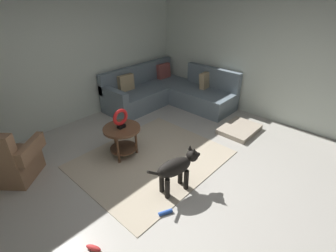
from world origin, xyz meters
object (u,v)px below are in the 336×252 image
(side_table, at_px, (122,134))
(torus_sculpture, at_px, (121,118))
(dog_toy_bone, at_px, (93,248))
(dog, at_px, (177,168))
(dog_toy_rope, at_px, (165,212))
(dog_bed_mat, at_px, (239,129))
(sectional_couch, at_px, (168,93))
(armchair, at_px, (9,161))

(side_table, bearing_deg, torus_sculpture, -86.42)
(side_table, height_order, dog_toy_bone, side_table)
(dog, bearing_deg, torus_sculpture, -166.35)
(dog_toy_bone, bearing_deg, dog, -2.28)
(side_table, relative_size, torus_sculpture, 1.84)
(dog_toy_rope, height_order, dog_toy_bone, dog_toy_bone)
(dog_toy_bone, bearing_deg, dog_bed_mat, 1.44)
(sectional_couch, distance_m, dog_bed_mat, 1.95)
(side_table, bearing_deg, dog_bed_mat, -26.93)
(dog, height_order, dog_toy_rope, dog)
(armchair, relative_size, dog_bed_mat, 1.25)
(torus_sculpture, xyz_separation_m, dog_toy_rope, (-0.45, -1.37, -0.69))
(side_table, relative_size, dog_toy_rope, 3.29)
(side_table, xyz_separation_m, dog_toy_bone, (-1.33, -1.13, -0.39))
(armchair, relative_size, dog, 1.20)
(armchair, bearing_deg, dog, -2.80)
(sectional_couch, bearing_deg, dog_toy_rope, -138.06)
(torus_sculpture, height_order, dog, torus_sculpture)
(dog_toy_bone, bearing_deg, sectional_couch, 30.69)
(armchair, bearing_deg, side_table, 23.43)
(dog_bed_mat, relative_size, dog_toy_bone, 4.44)
(side_table, bearing_deg, dog, -90.72)
(dog_bed_mat, distance_m, dog, 2.10)
(dog, distance_m, dog_toy_rope, 0.59)
(side_table, height_order, torus_sculpture, torus_sculpture)
(side_table, relative_size, dog_toy_bone, 3.33)
(dog_bed_mat, height_order, dog_toy_rope, dog_bed_mat)
(dog_toy_rope, relative_size, dog_toy_bone, 1.01)
(sectional_couch, distance_m, dog_toy_bone, 3.97)
(torus_sculpture, height_order, dog_toy_bone, torus_sculpture)
(dog, bearing_deg, side_table, -166.35)
(sectional_couch, relative_size, dog_toy_rope, 12.35)
(sectional_couch, distance_m, armchair, 3.55)
(side_table, bearing_deg, dog_toy_bone, -139.73)
(dog_toy_rope, xyz_separation_m, dog_toy_bone, (-0.89, 0.24, 0.00))
(dog_bed_mat, distance_m, dog_toy_bone, 3.39)
(sectional_couch, relative_size, dog, 2.70)
(sectional_couch, height_order, dog_toy_bone, sectional_couch)
(torus_sculpture, bearing_deg, dog_bed_mat, -26.93)
(armchair, height_order, dog_toy_bone, armchair)
(side_table, distance_m, dog_bed_mat, 2.34)
(armchair, height_order, dog_toy_rope, armchair)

